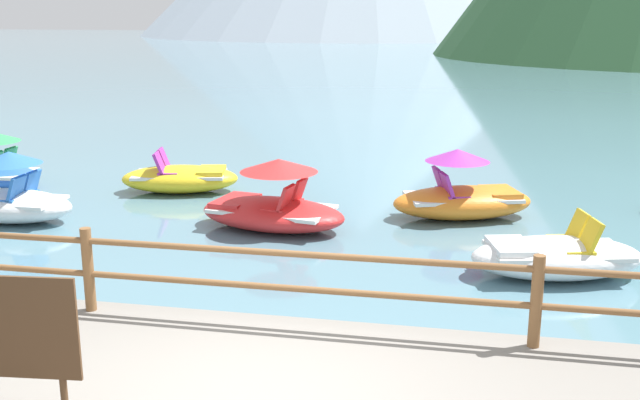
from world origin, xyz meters
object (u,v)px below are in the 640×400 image
(pedal_boat_1, at_px, (273,206))
(pedal_boat_6, at_px, (7,199))
(sign_board, at_px, (9,329))
(pedal_boat_7, at_px, (556,256))
(pedal_boat_4, at_px, (462,196))
(pedal_boat_5, at_px, (181,178))

(pedal_boat_1, xyz_separation_m, pedal_boat_6, (-4.73, -0.48, 0.01))
(sign_board, relative_size, pedal_boat_1, 0.43)
(pedal_boat_1, relative_size, pedal_boat_7, 1.06)
(pedal_boat_4, relative_size, pedal_boat_6, 1.16)
(pedal_boat_6, bearing_deg, pedal_boat_5, 51.30)
(pedal_boat_1, bearing_deg, pedal_boat_7, -18.95)
(pedal_boat_1, relative_size, pedal_boat_5, 1.07)
(pedal_boat_4, relative_size, pedal_boat_7, 1.06)
(pedal_boat_5, height_order, pedal_boat_7, pedal_boat_7)
(pedal_boat_1, xyz_separation_m, pedal_boat_7, (4.50, -1.55, -0.11))
(sign_board, distance_m, pedal_boat_7, 7.30)
(sign_board, height_order, pedal_boat_6, sign_board)
(pedal_boat_4, xyz_separation_m, pedal_boat_5, (-5.74, 0.91, -0.12))
(pedal_boat_4, distance_m, pedal_boat_5, 5.81)
(sign_board, relative_size, pedal_boat_5, 0.46)
(sign_board, relative_size, pedal_boat_6, 0.49)
(pedal_boat_1, distance_m, pedal_boat_4, 3.44)
(pedal_boat_5, relative_size, pedal_boat_6, 1.07)
(pedal_boat_4, height_order, pedal_boat_7, pedal_boat_4)
(sign_board, distance_m, pedal_boat_1, 6.96)
(pedal_boat_1, height_order, pedal_boat_4, pedal_boat_4)
(pedal_boat_1, relative_size, pedal_boat_6, 1.15)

